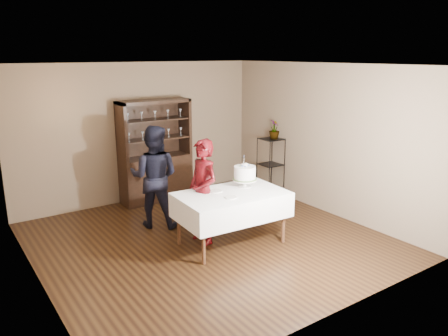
# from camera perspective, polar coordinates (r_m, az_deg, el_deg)

# --- Properties ---
(floor) EXTENTS (5.00, 5.00, 0.00)m
(floor) POSITION_cam_1_polar(r_m,az_deg,el_deg) (7.00, -2.00, -9.36)
(floor) COLOR black
(floor) RESTS_ON ground
(ceiling) EXTENTS (5.00, 5.00, 0.00)m
(ceiling) POSITION_cam_1_polar(r_m,az_deg,el_deg) (6.39, -2.22, 13.32)
(ceiling) COLOR silver
(ceiling) RESTS_ON back_wall
(back_wall) EXTENTS (5.00, 0.02, 2.70)m
(back_wall) POSITION_cam_1_polar(r_m,az_deg,el_deg) (8.74, -10.98, 4.55)
(back_wall) COLOR #755E4B
(back_wall) RESTS_ON floor
(wall_left) EXTENTS (0.02, 5.00, 2.70)m
(wall_left) POSITION_cam_1_polar(r_m,az_deg,el_deg) (5.68, -23.91, -1.98)
(wall_left) COLOR #755E4B
(wall_left) RESTS_ON floor
(wall_right) EXTENTS (0.02, 5.00, 2.70)m
(wall_right) POSITION_cam_1_polar(r_m,az_deg,el_deg) (8.15, 12.92, 3.72)
(wall_right) COLOR #755E4B
(wall_right) RESTS_ON floor
(china_hutch) EXTENTS (1.40, 0.48, 2.00)m
(china_hutch) POSITION_cam_1_polar(r_m,az_deg,el_deg) (8.74, -8.90, 0.05)
(china_hutch) COLOR black
(china_hutch) RESTS_ON floor
(plant_etagere) EXTENTS (0.42, 0.42, 1.20)m
(plant_etagere) POSITION_cam_1_polar(r_m,az_deg,el_deg) (8.99, 6.11, 0.48)
(plant_etagere) COLOR black
(plant_etagere) RESTS_ON floor
(cake_table) EXTENTS (1.68, 1.09, 0.82)m
(cake_table) POSITION_cam_1_polar(r_m,az_deg,el_deg) (6.66, 0.98, -4.85)
(cake_table) COLOR white
(cake_table) RESTS_ON floor
(woman) EXTENTS (0.43, 0.62, 1.63)m
(woman) POSITION_cam_1_polar(r_m,az_deg,el_deg) (6.68, -2.76, -3.09)
(woman) COLOR #38050D
(woman) RESTS_ON floor
(man) EXTENTS (1.06, 1.04, 1.73)m
(man) POSITION_cam_1_polar(r_m,az_deg,el_deg) (7.38, -9.10, -1.12)
(man) COLOR black
(man) RESTS_ON floor
(cake) EXTENTS (0.38, 0.38, 0.52)m
(cake) POSITION_cam_1_polar(r_m,az_deg,el_deg) (6.84, 2.74, -0.79)
(cake) COLOR white
(cake) RESTS_ON cake_table
(plate_near) EXTENTS (0.19, 0.19, 0.01)m
(plate_near) POSITION_cam_1_polar(r_m,az_deg,el_deg) (6.38, 0.91, -3.85)
(plate_near) COLOR white
(plate_near) RESTS_ON cake_table
(plate_far) EXTENTS (0.22, 0.22, 0.01)m
(plate_far) POSITION_cam_1_polar(r_m,az_deg,el_deg) (6.66, -1.08, -3.02)
(plate_far) COLOR white
(plate_far) RESTS_ON cake_table
(potted_plant) EXTENTS (0.30, 0.30, 0.38)m
(potted_plant) POSITION_cam_1_polar(r_m,az_deg,el_deg) (8.85, 6.58, 5.03)
(potted_plant) COLOR #517336
(potted_plant) RESTS_ON plant_etagere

